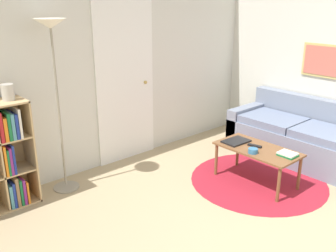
{
  "coord_description": "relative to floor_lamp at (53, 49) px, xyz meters",
  "views": [
    {
      "loc": [
        -2.46,
        -1.06,
        2.04
      ],
      "look_at": [
        -0.17,
        1.53,
        0.85
      ],
      "focal_mm": 40.0,
      "sensor_mm": 36.0,
      "label": 1
    }
  ],
  "objects": [
    {
      "name": "laptop",
      "position": [
        1.69,
        -1.05,
        -1.12
      ],
      "size": [
        0.32,
        0.23,
        0.02
      ],
      "color": "black",
      "rests_on": "coffee_table"
    },
    {
      "name": "vase_on_shelf",
      "position": [
        -0.47,
        0.06,
        -0.38
      ],
      "size": [
        0.12,
        0.12,
        0.16
      ],
      "color": "#B7B2A8",
      "rests_on": "bookshelf"
    },
    {
      "name": "couch",
      "position": [
        2.79,
        -1.31,
        -1.28
      ],
      "size": [
        0.82,
        1.86,
        0.77
      ],
      "color": "gray",
      "rests_on": "ground_plane"
    },
    {
      "name": "book_stack_on_table",
      "position": [
        1.79,
        -1.67,
        -1.11
      ],
      "size": [
        0.16,
        0.19,
        0.03
      ],
      "color": "#196B38",
      "rests_on": "coffee_table"
    },
    {
      "name": "wall_right",
      "position": [
        3.18,
        -1.14,
        -0.25
      ],
      "size": [
        0.08,
        5.79,
        2.6
      ],
      "color": "silver",
      "rests_on": "ground_plane"
    },
    {
      "name": "wall_back",
      "position": [
        0.83,
        0.28,
        -0.26
      ],
      "size": [
        7.67,
        0.11,
        2.6
      ],
      "color": "silver",
      "rests_on": "ground_plane"
    },
    {
      "name": "rug",
      "position": [
        1.77,
        -1.34,
        -1.55
      ],
      "size": [
        1.57,
        1.57,
        0.01
      ],
      "color": "maroon",
      "rests_on": "ground_plane"
    },
    {
      "name": "remote",
      "position": [
        1.74,
        -1.28,
        -1.12
      ],
      "size": [
        0.08,
        0.16,
        0.02
      ],
      "color": "black",
      "rests_on": "coffee_table"
    },
    {
      "name": "coffee_table",
      "position": [
        1.72,
        -1.33,
        -1.17
      ],
      "size": [
        0.49,
        0.94,
        0.42
      ],
      "color": "brown",
      "rests_on": "ground_plane"
    },
    {
      "name": "bowl",
      "position": [
        1.57,
        -1.38,
        -1.1
      ],
      "size": [
        0.11,
        0.11,
        0.05
      ],
      "color": "teal",
      "rests_on": "coffee_table"
    },
    {
      "name": "floor_lamp",
      "position": [
        0.0,
        0.0,
        0.0
      ],
      "size": [
        0.32,
        0.32,
        1.85
      ],
      "color": "gray",
      "rests_on": "ground_plane"
    }
  ]
}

